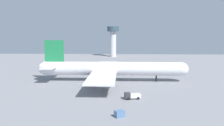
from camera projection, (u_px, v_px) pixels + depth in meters
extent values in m
plane|color=gray|center=(112.00, 81.00, 111.57)|extent=(277.32, 277.32, 0.00)
cylinder|color=silver|center=(112.00, 69.00, 110.82)|extent=(63.66, 6.19, 6.19)
sphere|color=silver|center=(182.00, 69.00, 109.47)|extent=(6.07, 6.07, 6.07)
sphere|color=silver|center=(44.00, 68.00, 112.16)|extent=(5.26, 5.26, 5.26)
cube|color=#1E7F47|center=(54.00, 51.00, 110.92)|extent=(8.91, 0.50, 9.91)
cube|color=silver|center=(49.00, 68.00, 106.98)|extent=(5.73, 9.29, 0.36)
cube|color=silver|center=(55.00, 65.00, 116.78)|extent=(5.73, 9.29, 0.36)
cube|color=silver|center=(102.00, 77.00, 94.54)|extent=(10.82, 29.65, 0.70)
cube|color=silver|center=(107.00, 66.00, 127.60)|extent=(10.82, 29.65, 0.70)
cylinder|color=gray|center=(105.00, 79.00, 99.11)|extent=(4.95, 2.60, 2.60)
cylinder|color=gray|center=(103.00, 85.00, 88.24)|extent=(4.95, 2.60, 2.60)
cylinder|color=gray|center=(109.00, 70.00, 123.36)|extent=(4.95, 2.60, 2.60)
cylinder|color=gray|center=(110.00, 67.00, 134.23)|extent=(4.95, 2.60, 2.60)
cylinder|color=black|center=(156.00, 79.00, 110.53)|extent=(0.70, 0.70, 2.84)
cylinder|color=black|center=(105.00, 80.00, 108.15)|extent=(0.70, 0.70, 2.84)
cylinder|color=black|center=(106.00, 77.00, 114.90)|extent=(0.70, 0.70, 2.84)
cube|color=#333338|center=(127.00, 95.00, 81.45)|extent=(2.22, 2.50, 1.80)
cube|color=white|center=(135.00, 96.00, 81.96)|extent=(3.99, 2.90, 1.25)
cylinder|color=black|center=(127.00, 97.00, 82.73)|extent=(0.95, 0.47, 0.91)
cylinder|color=black|center=(129.00, 99.00, 80.45)|extent=(0.95, 0.47, 0.91)
cylinder|color=black|center=(136.00, 96.00, 83.32)|extent=(0.95, 0.47, 0.91)
cylinder|color=black|center=(138.00, 98.00, 81.04)|extent=(0.95, 0.47, 0.91)
cube|color=silver|center=(54.00, 69.00, 141.77)|extent=(2.06, 2.01, 1.58)
cube|color=yellow|center=(58.00, 69.00, 142.17)|extent=(3.49, 2.29, 0.96)
cylinder|color=black|center=(54.00, 70.00, 142.80)|extent=(1.00, 0.46, 0.97)
cylinder|color=black|center=(54.00, 70.00, 140.95)|extent=(1.00, 0.46, 0.97)
cylinder|color=black|center=(59.00, 70.00, 143.25)|extent=(1.00, 0.46, 0.97)
cylinder|color=black|center=(59.00, 70.00, 141.40)|extent=(1.00, 0.46, 0.97)
cube|color=#333338|center=(98.00, 68.00, 141.73)|extent=(2.07, 1.77, 1.82)
cube|color=#2D5193|center=(99.00, 68.00, 144.41)|extent=(2.08, 3.52, 0.92)
cylinder|color=black|center=(97.00, 70.00, 142.02)|extent=(0.28, 1.01, 1.01)
cylinder|color=black|center=(100.00, 70.00, 141.92)|extent=(0.28, 1.01, 1.01)
cylinder|color=black|center=(97.00, 69.00, 145.27)|extent=(0.28, 1.01, 1.01)
cylinder|color=black|center=(101.00, 69.00, 145.17)|extent=(0.28, 1.01, 1.01)
cube|color=#4C729E|center=(119.00, 114.00, 64.46)|extent=(3.04, 2.80, 1.75)
cone|color=orange|center=(180.00, 81.00, 109.95)|extent=(0.48, 0.48, 0.69)
cylinder|color=silver|center=(113.00, 44.00, 222.52)|extent=(5.69, 5.69, 23.29)
cylinder|color=#334756|center=(113.00, 29.00, 220.75)|extent=(10.82, 10.82, 4.51)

